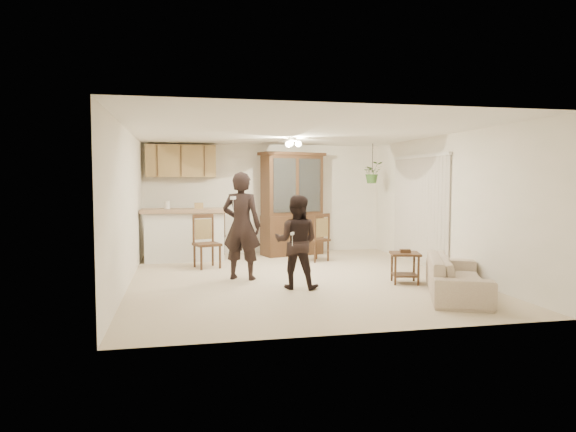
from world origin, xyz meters
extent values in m
plane|color=beige|center=(0.00, 0.00, 0.00)|extent=(6.50, 6.50, 0.00)
cube|color=white|center=(0.00, 0.00, 2.50)|extent=(5.50, 6.50, 0.02)
cube|color=white|center=(0.00, 3.25, 1.25)|extent=(5.50, 0.02, 2.50)
cube|color=white|center=(0.00, -3.25, 1.25)|extent=(5.50, 0.02, 2.50)
cube|color=white|center=(-2.75, 0.00, 1.25)|extent=(0.02, 6.50, 2.50)
cube|color=white|center=(2.75, 0.00, 1.25)|extent=(0.02, 6.50, 2.50)
cube|color=white|center=(-1.85, 2.35, 0.50)|extent=(1.60, 0.55, 1.00)
cube|color=#A47E62|center=(-1.85, 2.35, 1.05)|extent=(1.75, 0.70, 0.08)
cube|color=olive|center=(-1.90, 3.07, 2.10)|extent=(1.50, 0.34, 0.70)
imported|color=#2A5C25|center=(2.30, 2.40, 1.85)|extent=(0.43, 0.37, 0.48)
cylinder|color=black|center=(2.30, 2.40, 2.17)|extent=(0.01, 0.01, 0.65)
imported|color=beige|center=(2.01, -1.77, 0.37)|extent=(1.43, 2.01, 0.73)
imported|color=black|center=(-0.92, 0.11, 0.90)|extent=(0.78, 0.67, 1.80)
imported|color=black|center=(-0.17, -0.78, 0.68)|extent=(0.81, 0.73, 1.35)
cube|color=#382614|center=(0.53, 2.75, 0.45)|extent=(1.44, 0.88, 0.90)
cube|color=#382614|center=(0.53, 2.75, 1.57)|extent=(1.42, 0.82, 1.34)
cube|color=silver|center=(0.53, 2.75, 1.57)|extent=(1.13, 0.34, 1.18)
cube|color=#382614|center=(0.53, 2.75, 2.26)|extent=(1.55, 0.94, 0.07)
cube|color=#382614|center=(1.65, -0.77, 0.49)|extent=(0.56, 0.56, 0.04)
cube|color=#382614|center=(1.65, -0.77, 0.14)|extent=(0.47, 0.47, 0.03)
cube|color=#382614|center=(1.65, -0.77, 0.53)|extent=(0.19, 0.15, 0.05)
cube|color=#382614|center=(-1.44, 1.38, 0.45)|extent=(0.57, 0.57, 0.05)
cube|color=#967A4B|center=(-1.44, 1.38, 0.73)|extent=(0.33, 0.14, 0.39)
cube|color=#382614|center=(-1.44, 1.38, 0.99)|extent=(0.41, 0.16, 0.08)
cube|color=#382614|center=(-1.20, 2.92, 0.43)|extent=(0.54, 0.54, 0.05)
cube|color=#967A4B|center=(-1.20, 2.92, 0.69)|extent=(0.31, 0.13, 0.37)
cube|color=#382614|center=(-1.20, 2.92, 0.93)|extent=(0.39, 0.15, 0.07)
cube|color=#382614|center=(0.82, 1.76, 0.44)|extent=(0.59, 0.59, 0.05)
cube|color=#967A4B|center=(0.82, 1.76, 0.71)|extent=(0.31, 0.18, 0.38)
cube|color=#382614|center=(0.82, 1.76, 0.96)|extent=(0.38, 0.22, 0.08)
cube|color=white|center=(-1.10, -0.28, 1.40)|extent=(0.11, 0.16, 0.05)
cube|color=white|center=(-0.30, -1.10, 0.89)|extent=(0.09, 0.13, 0.04)
camera|label=1|loc=(-1.92, -8.49, 1.68)|focal=32.00mm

